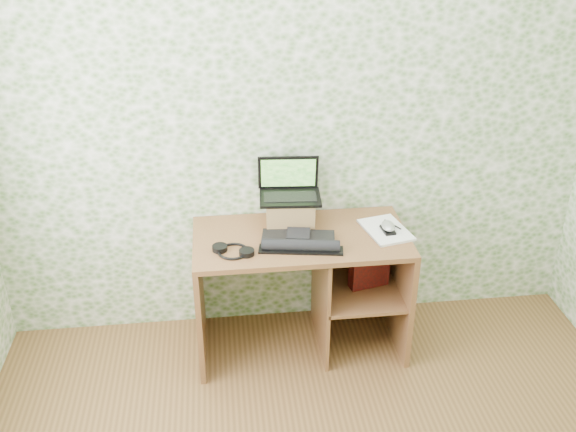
{
  "coord_description": "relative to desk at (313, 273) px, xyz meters",
  "views": [
    {
      "loc": [
        -0.43,
        -1.63,
        2.53
      ],
      "look_at": [
        -0.08,
        1.39,
        0.91
      ],
      "focal_mm": 40.0,
      "sensor_mm": 36.0,
      "label": 1
    }
  ],
  "objects": [
    {
      "name": "riser",
      "position": [
        -0.12,
        0.12,
        0.35
      ],
      "size": [
        0.29,
        0.25,
        0.16
      ],
      "primitive_type": "cube",
      "rotation": [
        0.0,
        0.0,
        -0.07
      ],
      "color": "olive",
      "rests_on": "desk"
    },
    {
      "name": "wall_back",
      "position": [
        -0.08,
        0.28,
        0.82
      ],
      "size": [
        3.5,
        0.0,
        3.5
      ],
      "primitive_type": "plane",
      "rotation": [
        1.57,
        0.0,
        0.0
      ],
      "color": "white",
      "rests_on": "ground"
    },
    {
      "name": "laptop",
      "position": [
        -0.12,
        0.15,
        0.49
      ],
      "size": [
        0.36,
        0.26,
        0.23
      ],
      "rotation": [
        0.0,
        0.0,
        -0.07
      ],
      "color": "black",
      "rests_on": "riser"
    },
    {
      "name": "desk",
      "position": [
        0.0,
        0.0,
        0.0
      ],
      "size": [
        1.2,
        0.6,
        0.75
      ],
      "color": "brown",
      "rests_on": "floor"
    },
    {
      "name": "mouse",
      "position": [
        0.41,
        -0.05,
        0.3
      ],
      "size": [
        0.08,
        0.12,
        0.04
      ],
      "primitive_type": "ellipsoid",
      "rotation": [
        0.0,
        0.0,
        0.09
      ],
      "color": "silver",
      "rests_on": "notepad"
    },
    {
      "name": "pen",
      "position": [
        0.45,
        0.01,
        0.29
      ],
      "size": [
        0.07,
        0.12,
        0.01
      ],
      "primitive_type": "cylinder",
      "rotation": [
        1.57,
        0.0,
        0.51
      ],
      "color": "black",
      "rests_on": "notepad"
    },
    {
      "name": "notepad",
      "position": [
        0.41,
        -0.03,
        0.28
      ],
      "size": [
        0.28,
        0.35,
        0.01
      ],
      "primitive_type": "cube",
      "rotation": [
        0.0,
        0.0,
        0.22
      ],
      "color": "white",
      "rests_on": "desk"
    },
    {
      "name": "red_box",
      "position": [
        0.32,
        -0.03,
        0.05
      ],
      "size": [
        0.24,
        0.13,
        0.28
      ],
      "primitive_type": "cube",
      "rotation": [
        0.0,
        0.0,
        0.23
      ],
      "color": "maroon",
      "rests_on": "desk"
    },
    {
      "name": "headphones",
      "position": [
        -0.46,
        -0.16,
        0.28
      ],
      "size": [
        0.22,
        0.22,
        0.03
      ],
      "rotation": [
        0.0,
        0.0,
        -0.41
      ],
      "color": "black",
      "rests_on": "desk"
    },
    {
      "name": "keyboard",
      "position": [
        -0.1,
        -0.12,
        0.29
      ],
      "size": [
        0.46,
        0.3,
        0.06
      ],
      "rotation": [
        0.0,
        0.0,
        -0.17
      ],
      "color": "black",
      "rests_on": "desk"
    }
  ]
}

